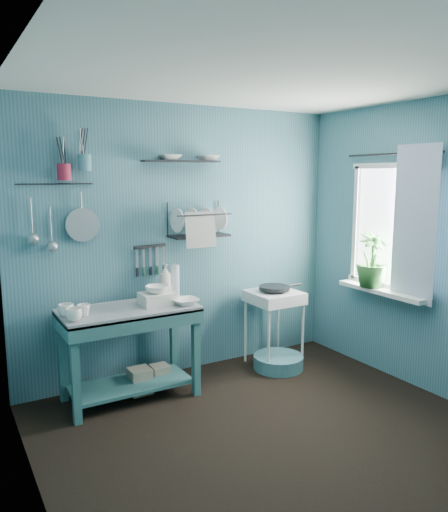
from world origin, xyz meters
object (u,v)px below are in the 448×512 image
mug_right (66,310)px  storage_tin_small (160,376)px  floor_basin (278,362)px  wash_tub (157,299)px  mug_mid (84,310)px  storage_tin_large (140,381)px  frying_pan (274,288)px  colander (82,225)px  hotplate_stand (274,328)px  mug_left (74,315)px  potted_plant (372,260)px  work_counter (130,353)px  utensil_cup_teal (85,163)px  utensil_cup_magenta (64,172)px  soap_bottle (165,280)px  water_bottle (175,280)px  dish_rack (199,219)px

mug_right → storage_tin_small: 1.09m
floor_basin → wash_tub: bearing=176.1°
mug_mid → storage_tin_large: bearing=12.9°
frying_pan → colander: colander is taller
frying_pan → hotplate_stand: bearing=0.0°
mug_left → wash_tub: 0.74m
mug_mid → potted_plant: potted_plant is taller
work_counter → utensil_cup_teal: size_ratio=8.54×
frying_pan → potted_plant: potted_plant is taller
hotplate_stand → utensil_cup_magenta: bearing=-178.7°
soap_bottle → wash_tub: bearing=-127.7°
mug_left → utensil_cup_magenta: size_ratio=0.95×
water_bottle → colander: 0.96m
utensil_cup_magenta → utensil_cup_teal: bearing=0.0°
mug_left → frying_pan: size_ratio=0.41×
wash_tub → storage_tin_small: wash_tub is taller
mug_left → utensil_cup_magenta: utensil_cup_magenta is taller
soap_bottle → water_bottle: (0.10, 0.02, -0.01)m
soap_bottle → hotplate_stand: soap_bottle is taller
mug_left → storage_tin_large: mug_left is taller
wash_tub → soap_bottle: soap_bottle is taller
storage_tin_large → hotplate_stand: bearing=-1.5°
mug_right → mug_mid: bearing=-26.6°
colander → storage_tin_large: 1.42m
storage_tin_small → water_bottle: bearing=32.5°
hotplate_stand → work_counter: bearing=-170.4°
potted_plant → floor_basin: size_ratio=1.06×
colander → potted_plant: (2.44, -0.88, -0.37)m
dish_rack → colander: size_ratio=1.96×
hotplate_stand → utensil_cup_teal: (-1.73, 0.26, 1.59)m
hotplate_stand → wash_tub: bearing=-169.4°
dish_rack → mug_mid: bearing=-171.8°
mug_left → soap_bottle: 0.97m
water_bottle → storage_tin_small: size_ratio=1.40×
wash_tub → storage_tin_small: (0.05, 0.10, -0.74)m
dish_rack → soap_bottle: bearing=177.9°
hotplate_stand → storage_tin_large: 1.41m
floor_basin → mug_left: bearing=-178.3°
utensil_cup_magenta → utensil_cup_teal: utensil_cup_teal is taller
mug_right → potted_plant: bearing=-12.3°
mug_mid → mug_right: 0.13m
colander → floor_basin: size_ratio=0.58×
utensil_cup_teal → storage_tin_small: 1.95m
potted_plant → storage_tin_large: size_ratio=2.34×
utensil_cup_magenta → storage_tin_small: utensil_cup_magenta is taller
work_counter → storage_tin_small: (0.30, 0.08, -0.29)m
dish_rack → colander: (-1.04, 0.08, -0.00)m
work_counter → utensil_cup_teal: (-0.24, 0.27, 1.57)m
mug_left → work_counter: bearing=18.4°
mug_right → storage_tin_small: size_ratio=0.61×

